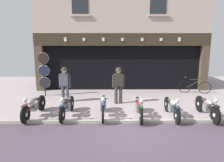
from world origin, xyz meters
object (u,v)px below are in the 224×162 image
at_px(motorcycle_center_right, 172,107).
at_px(advert_board_far, 177,57).
at_px(motorcycle_center_left, 103,106).
at_px(motorcycle_far_left, 34,106).
at_px(motorcycle_right, 207,107).
at_px(tyre_sign_pole, 44,71).
at_px(motorcycle_left, 67,106).
at_px(shopkeeper_center, 118,84).
at_px(motorcycle_center, 139,107).
at_px(salesman_left, 65,83).
at_px(advert_board_near, 156,58).
at_px(leaning_bicycle, 195,87).

height_order(motorcycle_center_right, advert_board_far, advert_board_far).
bearing_deg(motorcycle_center_left, motorcycle_far_left, -1.35).
height_order(motorcycle_right, tyre_sign_pole, tyre_sign_pole).
height_order(motorcycle_left, shopkeeper_center, shopkeeper_center).
xyz_separation_m(motorcycle_far_left, motorcycle_center, (4.00, -0.17, -0.01)).
distance_m(salesman_left, shopkeeper_center, 2.53).
xyz_separation_m(motorcycle_left, shopkeeper_center, (2.03, 1.73, 0.50)).
height_order(motorcycle_center, advert_board_far, advert_board_far).
bearing_deg(shopkeeper_center, motorcycle_left, 30.20).
bearing_deg(tyre_sign_pole, advert_board_near, 14.56).
bearing_deg(motorcycle_center_right, advert_board_far, -108.46).
distance_m(motorcycle_left, motorcycle_center_right, 3.98).
bearing_deg(advert_board_near, motorcycle_left, -133.03).
bearing_deg(shopkeeper_center, salesman_left, -16.78).
bearing_deg(tyre_sign_pole, motorcycle_center_right, -29.07).
relative_size(tyre_sign_pole, advert_board_far, 2.13).
xyz_separation_m(motorcycle_center_right, advert_board_far, (1.65, 4.79, 1.50)).
bearing_deg(leaning_bicycle, salesman_left, 117.58).
bearing_deg(motorcycle_center_right, motorcycle_far_left, -0.86).
relative_size(motorcycle_left, advert_board_far, 1.83).
relative_size(shopkeeper_center, advert_board_far, 1.54).
xyz_separation_m(motorcycle_far_left, advert_board_near, (5.63, 4.66, 1.45)).
distance_m(motorcycle_center_left, shopkeeper_center, 1.93).
bearing_deg(motorcycle_right, advert_board_far, -93.23).
height_order(motorcycle_center, shopkeeper_center, shopkeeper_center).
bearing_deg(motorcycle_center, tyre_sign_pole, -33.70).
distance_m(salesman_left, tyre_sign_pole, 1.72).
distance_m(shopkeeper_center, advert_board_near, 3.88).
bearing_deg(motorcycle_center, motorcycle_far_left, -0.44).
height_order(motorcycle_center, motorcycle_center_right, motorcycle_center).
bearing_deg(motorcycle_center, motorcycle_right, -177.90).
xyz_separation_m(motorcycle_center_left, motorcycle_center_right, (2.59, -0.09, -0.02)).
relative_size(motorcycle_right, leaning_bicycle, 1.19).
distance_m(shopkeeper_center, leaning_bicycle, 4.78).
xyz_separation_m(salesman_left, tyre_sign_pole, (-1.28, 1.06, 0.43)).
bearing_deg(leaning_bicycle, advert_board_far, 50.04).
bearing_deg(leaning_bicycle, motorcycle_far_left, 129.66).
bearing_deg(advert_board_near, advert_board_far, -0.00).
relative_size(motorcycle_center_right, advert_board_far, 1.83).
xyz_separation_m(motorcycle_left, advert_board_far, (5.63, 4.68, 1.49)).
distance_m(motorcycle_center, leaning_bicycle, 5.27).
height_order(salesman_left, leaning_bicycle, salesman_left).
bearing_deg(motorcycle_right, motorcycle_center, 0.80).
height_order(tyre_sign_pole, advert_board_near, advert_board_near).
height_order(advert_board_near, leaning_bicycle, advert_board_near).
bearing_deg(motorcycle_center, motorcycle_left, -1.23).
relative_size(motorcycle_far_left, advert_board_near, 1.90).
distance_m(motorcycle_left, motorcycle_center, 2.74).
relative_size(motorcycle_center_right, tyre_sign_pole, 0.86).
relative_size(salesman_left, advert_board_far, 1.52).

